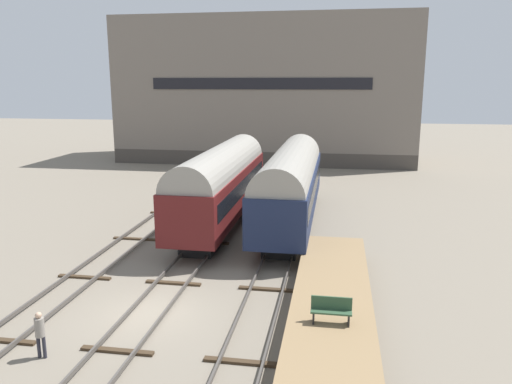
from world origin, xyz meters
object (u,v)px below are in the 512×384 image
object	(u,v)px
train_car_navy	(291,182)
person_worker	(40,331)
bench	(331,309)
train_car_maroon	(221,181)

from	to	relation	value
train_car_navy	person_worker	bearing A→B (deg)	-111.21
bench	person_worker	bearing A→B (deg)	-167.24
train_car_maroon	person_worker	xyz separation A→B (m)	(-2.34, -16.52, -1.91)
person_worker	bench	bearing A→B (deg)	12.76
train_car_navy	bench	bearing A→B (deg)	-79.39
person_worker	train_car_navy	bearing A→B (deg)	68.79
train_car_maroon	bench	distance (m)	16.13
train_car_navy	train_car_maroon	bearing A→B (deg)	-169.76
train_car_maroon	person_worker	distance (m)	16.79
train_car_navy	train_car_maroon	distance (m)	4.45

